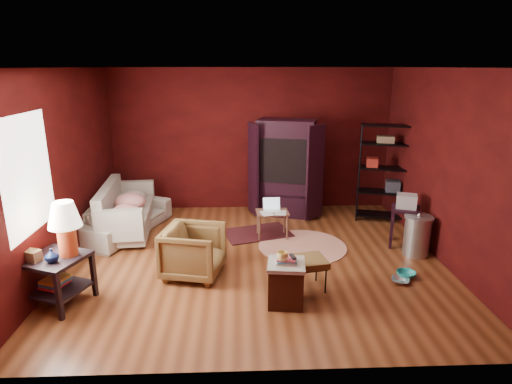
% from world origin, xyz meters
% --- Properties ---
extents(room, '(5.54, 5.04, 2.84)m').
position_xyz_m(room, '(-0.04, -0.01, 1.40)').
color(room, brown).
rests_on(room, ground).
extents(sofa, '(1.22, 2.01, 0.76)m').
position_xyz_m(sofa, '(-2.26, 1.15, 0.38)').
color(sofa, '#A3998C').
rests_on(sofa, ground).
extents(armchair, '(0.86, 0.90, 0.78)m').
position_xyz_m(armchair, '(-0.89, -0.49, 0.39)').
color(armchair, black).
rests_on(armchair, ground).
extents(pet_bowl_steel, '(0.25, 0.14, 0.24)m').
position_xyz_m(pet_bowl_steel, '(1.92, -0.83, 0.12)').
color(pet_bowl_steel, silver).
rests_on(pet_bowl_steel, ground).
extents(pet_bowl_turquoise, '(0.26, 0.09, 0.26)m').
position_xyz_m(pet_bowl_turquoise, '(2.05, -0.68, 0.13)').
color(pet_bowl_turquoise, teal).
rests_on(pet_bowl_turquoise, ground).
extents(vase, '(0.21, 0.22, 0.16)m').
position_xyz_m(vase, '(-2.44, -1.31, 0.70)').
color(vase, '#0C183E').
rests_on(vase, side_table).
extents(mug, '(0.16, 0.14, 0.13)m').
position_xyz_m(mug, '(0.25, -1.35, 0.68)').
color(mug, '#E2C66E').
rests_on(mug, hamper).
extents(side_table, '(0.85, 0.85, 1.29)m').
position_xyz_m(side_table, '(-2.40, -1.14, 0.78)').
color(side_table, black).
rests_on(side_table, ground).
extents(sofa_cushions, '(0.93, 1.95, 0.79)m').
position_xyz_m(sofa_cushions, '(-2.25, 1.15, 0.39)').
color(sofa_cushions, '#A3998C').
rests_on(sofa_cushions, sofa).
extents(hamper, '(0.49, 0.49, 0.63)m').
position_xyz_m(hamper, '(0.31, -1.29, 0.29)').
color(hamper, '#3B180D').
rests_on(hamper, ground).
extents(footstool, '(0.49, 0.49, 0.43)m').
position_xyz_m(footstool, '(0.65, -0.93, 0.37)').
color(footstool, black).
rests_on(footstool, ground).
extents(rug_round, '(1.55, 1.55, 0.01)m').
position_xyz_m(rug_round, '(0.76, 0.42, 0.01)').
color(rug_round, beige).
rests_on(rug_round, ground).
extents(rug_oriental, '(1.30, 1.05, 0.01)m').
position_xyz_m(rug_oriental, '(0.05, 1.01, 0.02)').
color(rug_oriental, '#4F1519').
rests_on(rug_oriental, ground).
extents(laptop_desk, '(0.56, 0.45, 0.67)m').
position_xyz_m(laptop_desk, '(0.30, 0.85, 0.41)').
color(laptop_desk, brown).
rests_on(laptop_desk, ground).
extents(tv_armoire, '(1.41, 1.01, 1.86)m').
position_xyz_m(tv_armoire, '(0.65, 2.03, 0.97)').
color(tv_armoire, black).
rests_on(tv_armoire, ground).
extents(wire_shelving, '(0.96, 0.60, 1.82)m').
position_xyz_m(wire_shelving, '(2.42, 1.64, 1.00)').
color(wire_shelving, black).
rests_on(wire_shelving, ground).
extents(small_stand, '(0.56, 0.56, 0.87)m').
position_xyz_m(small_stand, '(2.40, 0.40, 0.65)').
color(small_stand, black).
rests_on(small_stand, ground).
extents(trash_can, '(0.56, 0.56, 0.68)m').
position_xyz_m(trash_can, '(2.48, 0.05, 0.32)').
color(trash_can, '#AFB5B7').
rests_on(trash_can, ground).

